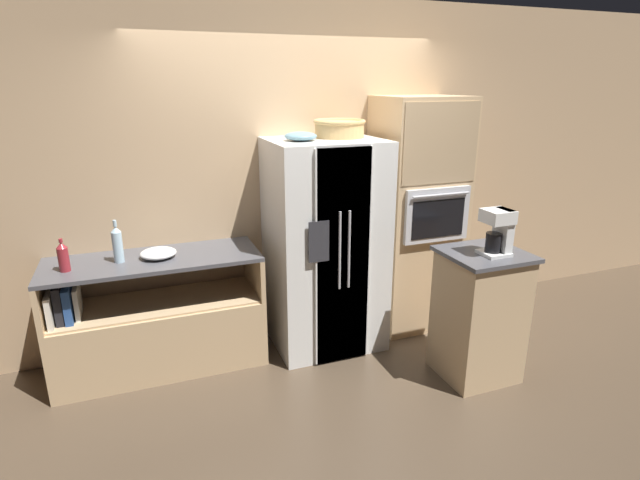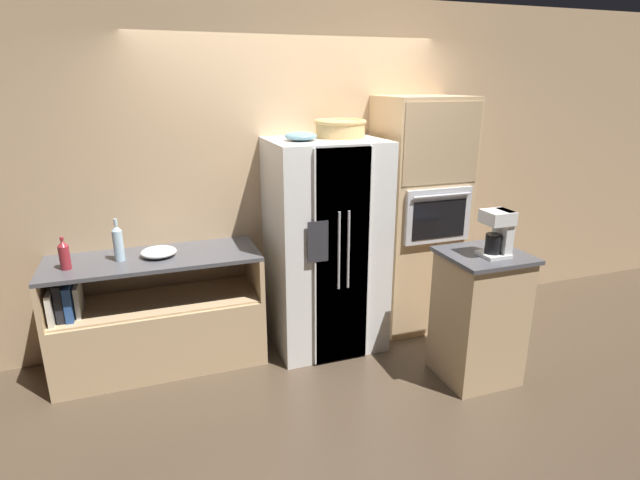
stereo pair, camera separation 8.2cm
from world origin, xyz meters
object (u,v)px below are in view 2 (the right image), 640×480
(refrigerator, at_px, (326,246))
(wall_oven, at_px, (418,216))
(coffee_maker, at_px, (498,231))
(bottle_short, at_px, (64,255))
(mixing_bowl, at_px, (159,252))
(bottle_tall, at_px, (118,243))
(fruit_bowl, at_px, (301,136))
(wicker_basket, at_px, (340,128))

(refrigerator, distance_m, wall_oven, 0.91)
(coffee_maker, bearing_deg, refrigerator, 133.81)
(bottle_short, height_order, mixing_bowl, bottle_short)
(refrigerator, height_order, bottle_tall, refrigerator)
(bottle_tall, distance_m, coffee_maker, 2.70)
(mixing_bowl, bearing_deg, bottle_tall, -179.50)
(bottle_tall, xyz_separation_m, bottle_short, (-0.35, -0.06, -0.03))
(bottle_short, bearing_deg, bottle_tall, 9.87)
(refrigerator, xyz_separation_m, fruit_bowl, (-0.21, -0.02, 0.90))
(wicker_basket, bearing_deg, wall_oven, -1.21)
(refrigerator, xyz_separation_m, coffee_maker, (0.92, -0.96, 0.30))
(bottle_short, height_order, coffee_maker, coffee_maker)
(wall_oven, bearing_deg, refrigerator, -175.40)
(wicker_basket, bearing_deg, bottle_short, -178.12)
(bottle_tall, relative_size, coffee_maker, 0.97)
(bottle_tall, xyz_separation_m, mixing_bowl, (0.27, 0.00, -0.10))
(refrigerator, height_order, wicker_basket, wicker_basket)
(wall_oven, height_order, mixing_bowl, wall_oven)
(refrigerator, bearing_deg, bottle_tall, 177.06)
(wall_oven, height_order, fruit_bowl, wall_oven)
(wicker_basket, bearing_deg, mixing_bowl, -179.82)
(fruit_bowl, bearing_deg, bottle_short, 178.66)
(refrigerator, height_order, fruit_bowl, fruit_bowl)
(wicker_basket, bearing_deg, coffee_maker, -53.73)
(wall_oven, height_order, coffee_maker, wall_oven)
(fruit_bowl, xyz_separation_m, bottle_tall, (-1.36, 0.10, -0.72))
(refrigerator, height_order, bottle_short, refrigerator)
(wicker_basket, bearing_deg, bottle_tall, -179.77)
(wall_oven, xyz_separation_m, mixing_bowl, (-2.20, 0.01, -0.09))
(bottle_short, bearing_deg, fruit_bowl, -1.34)
(refrigerator, xyz_separation_m, bottle_short, (-1.92, 0.02, 0.14))
(wicker_basket, distance_m, fruit_bowl, 0.38)
(fruit_bowl, xyz_separation_m, bottle_short, (-1.71, 0.04, -0.75))
(wall_oven, bearing_deg, fruit_bowl, -175.23)
(refrigerator, bearing_deg, bottle_short, 179.41)
(coffee_maker, bearing_deg, wall_oven, 91.19)
(wall_oven, relative_size, mixing_bowl, 7.79)
(bottle_tall, height_order, bottle_short, bottle_tall)
(bottle_tall, bearing_deg, mixing_bowl, 0.50)
(bottle_short, bearing_deg, mixing_bowl, 5.81)
(wall_oven, distance_m, fruit_bowl, 1.33)
(refrigerator, bearing_deg, fruit_bowl, -174.49)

